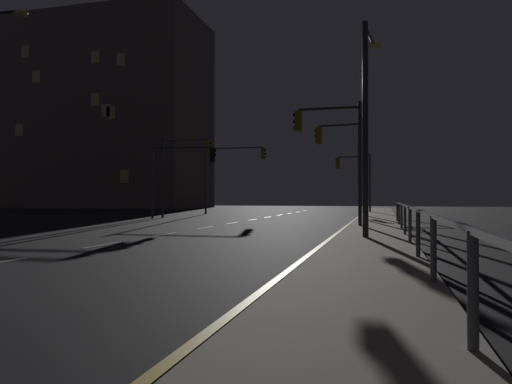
% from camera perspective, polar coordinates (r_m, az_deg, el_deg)
% --- Properties ---
extents(ground_plane, '(112.00, 112.00, 0.00)m').
position_cam_1_polar(ground_plane, '(21.95, -5.63, -4.20)').
color(ground_plane, black).
rests_on(ground_plane, ground).
extents(sidewalk_right, '(2.29, 77.00, 0.14)m').
position_cam_1_polar(sidewalk_right, '(20.56, 14.11, -4.23)').
color(sidewalk_right, '#9E937F').
rests_on(sidewalk_right, ground).
extents(lane_markings_center, '(0.14, 50.00, 0.01)m').
position_cam_1_polar(lane_markings_center, '(25.25, -2.83, -3.73)').
color(lane_markings_center, silver).
rests_on(lane_markings_center, ground).
extents(lane_edge_line, '(0.14, 53.00, 0.01)m').
position_cam_1_polar(lane_edge_line, '(25.61, 11.15, -3.67)').
color(lane_edge_line, gold).
rests_on(lane_edge_line, ground).
extents(traffic_light_far_left, '(3.04, 0.34, 5.42)m').
position_cam_1_polar(traffic_light_far_left, '(21.54, 8.94, 6.15)').
color(traffic_light_far_left, '#2D3033').
rests_on(traffic_light_far_left, sidewalk_right).
extents(traffic_light_mid_right, '(3.53, 0.37, 5.40)m').
position_cam_1_polar(traffic_light_mid_right, '(32.03, -8.64, 3.68)').
color(traffic_light_mid_right, '#38383D').
rests_on(traffic_light_mid_right, ground).
extents(traffic_light_far_center, '(3.03, 0.44, 4.98)m').
position_cam_1_polar(traffic_light_far_center, '(41.99, 11.66, 2.42)').
color(traffic_light_far_center, '#4C4C51').
rests_on(traffic_light_far_center, sidewalk_right).
extents(traffic_light_mid_left, '(5.19, 0.39, 5.65)m').
position_cam_1_polar(traffic_light_mid_left, '(39.11, -2.95, 3.27)').
color(traffic_light_mid_left, '#4C4C51').
rests_on(traffic_light_mid_left, ground).
extents(traffic_light_near_right, '(2.91, 0.56, 5.43)m').
position_cam_1_polar(traffic_light_near_right, '(26.56, 10.43, 4.86)').
color(traffic_light_near_right, '#2D3033').
rests_on(traffic_light_near_right, sidewalk_right).
extents(traffic_light_far_right, '(4.35, 0.66, 4.85)m').
position_cam_1_polar(traffic_light_far_right, '(31.37, -8.89, 3.18)').
color(traffic_light_far_right, '#4C4C51').
rests_on(traffic_light_far_right, ground).
extents(street_lamp_mid_block, '(0.58, 2.00, 6.67)m').
position_cam_1_polar(street_lamp_mid_block, '(15.71, 13.10, 9.78)').
color(street_lamp_mid_block, '#2D3033').
rests_on(street_lamp_mid_block, sidewalk_right).
extents(street_lamp_far_end, '(0.88, 2.01, 7.06)m').
position_cam_1_polar(street_lamp_far_end, '(32.76, 12.88, 4.71)').
color(street_lamp_far_end, '#4C4C51').
rests_on(street_lamp_far_end, sidewalk_right).
extents(barrier_fence, '(0.09, 24.95, 0.98)m').
position_cam_1_polar(barrier_fence, '(13.47, 17.88, -2.64)').
color(barrier_fence, '#59595E').
rests_on(barrier_fence, sidewalk_right).
extents(building_distant, '(24.77, 13.55, 24.65)m').
position_cam_1_polar(building_distant, '(67.48, -17.04, 8.72)').
color(building_distant, '#6B6056').
rests_on(building_distant, ground).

